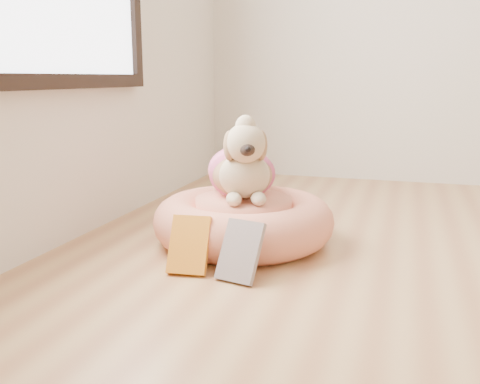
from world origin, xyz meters
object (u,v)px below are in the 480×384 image
(book_white, at_px, (240,251))
(pet_bed, at_px, (244,221))
(dog, at_px, (242,155))
(book_yellow, at_px, (189,245))

(book_white, bearing_deg, pet_bed, 118.20)
(dog, relative_size, book_white, 2.24)
(pet_bed, distance_m, dog, 0.28)
(pet_bed, height_order, book_white, book_white)
(pet_bed, bearing_deg, dog, 122.88)
(dog, xyz_separation_m, book_white, (0.12, -0.42, -0.27))
(pet_bed, height_order, dog, dog)
(dog, height_order, book_white, dog)
(dog, bearing_deg, book_white, -96.29)
(book_yellow, xyz_separation_m, book_white, (0.20, -0.02, 0.00))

